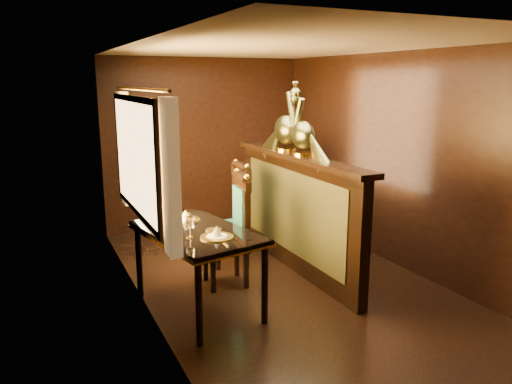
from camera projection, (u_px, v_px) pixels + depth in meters
ground at (283, 282)px, 5.50m from camera, size 5.00×5.00×0.00m
room_shell at (277, 139)px, 5.13m from camera, size 3.04×5.04×2.52m
partition at (296, 210)px, 5.74m from camera, size 0.26×2.70×1.36m
dining_table at (197, 237)px, 4.70m from camera, size 1.07×1.49×1.00m
chair_left at (235, 226)px, 5.35m from camera, size 0.49×0.51×1.24m
chair_right at (236, 210)px, 5.99m from camera, size 0.45×0.49×1.24m
peacock_left at (303, 122)px, 5.42m from camera, size 0.23×0.61×0.73m
peacock_right at (286, 117)px, 5.75m from camera, size 0.25×0.67×0.80m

